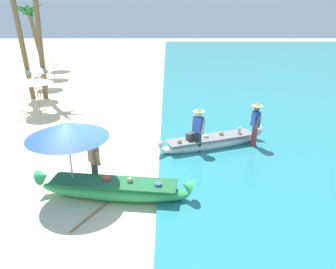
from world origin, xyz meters
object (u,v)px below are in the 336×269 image
at_px(boat_green_foreground, 113,189).
at_px(person_tourist_customer, 93,160).
at_px(person_vendor_assistant, 255,122).
at_px(palm_tree_tall_inland, 28,15).
at_px(person_vendor_hatted, 197,128).
at_px(patio_umbrella_large, 66,130).
at_px(paddle, 98,209).
at_px(boat_white_midground, 209,142).

height_order(boat_green_foreground, person_tourist_customer, person_tourist_customer).
bearing_deg(boat_green_foreground, person_vendor_assistant, 36.53).
height_order(person_tourist_customer, palm_tree_tall_inland, palm_tree_tall_inland).
bearing_deg(person_tourist_customer, boat_green_foreground, -45.50).
relative_size(person_vendor_hatted, patio_umbrella_large, 0.77).
xyz_separation_m(person_tourist_customer, person_vendor_assistant, (5.49, 2.90, 0.15)).
bearing_deg(person_vendor_hatted, palm_tree_tall_inland, 127.31).
bearing_deg(patio_umbrella_large, person_vendor_assistant, 28.73).
bearing_deg(palm_tree_tall_inland, boat_green_foreground, -64.44).
bearing_deg(palm_tree_tall_inland, paddle, -66.03).
relative_size(boat_white_midground, palm_tree_tall_inland, 0.83).
bearing_deg(boat_white_midground, person_vendor_assistant, 3.12).
distance_m(patio_umbrella_large, palm_tree_tall_inland, 18.89).
height_order(boat_white_midground, palm_tree_tall_inland, palm_tree_tall_inland).
bearing_deg(person_tourist_customer, paddle, -75.42).
xyz_separation_m(person_vendor_hatted, person_tourist_customer, (-3.30, -2.41, -0.13)).
height_order(boat_green_foreground, paddle, boat_green_foreground).
bearing_deg(palm_tree_tall_inland, person_vendor_assistant, -46.62).
distance_m(boat_green_foreground, patio_umbrella_large, 2.13).
relative_size(patio_umbrella_large, palm_tree_tall_inland, 0.45).
distance_m(patio_umbrella_large, paddle, 2.33).
height_order(person_vendor_assistant, paddle, person_vendor_assistant).
relative_size(person_vendor_hatted, palm_tree_tall_inland, 0.34).
bearing_deg(paddle, person_vendor_hatted, 50.85).
xyz_separation_m(person_tourist_customer, palm_tree_tall_inland, (-7.75, 16.92, 3.27)).
distance_m(person_vendor_assistant, patio_umbrella_large, 6.98).
bearing_deg(person_vendor_assistant, paddle, -141.22).
xyz_separation_m(boat_green_foreground, patio_umbrella_large, (-1.23, 0.25, 1.72)).
bearing_deg(palm_tree_tall_inland, person_vendor_hatted, -52.69).
distance_m(boat_white_midground, patio_umbrella_large, 5.72).
relative_size(palm_tree_tall_inland, paddle, 3.03).
xyz_separation_m(person_vendor_hatted, patio_umbrella_large, (-3.87, -2.83, 0.99)).
bearing_deg(boat_green_foreground, paddle, -120.44).
distance_m(person_vendor_hatted, person_vendor_assistant, 2.24).
distance_m(boat_green_foreground, palm_tree_tall_inland, 19.88).
bearing_deg(paddle, palm_tree_tall_inland, 113.97).
relative_size(person_vendor_assistant, patio_umbrella_large, 0.79).
bearing_deg(person_vendor_hatted, boat_green_foreground, -130.57).
distance_m(boat_green_foreground, person_vendor_assistant, 6.06).
xyz_separation_m(person_vendor_hatted, palm_tree_tall_inland, (-11.06, 14.51, 3.15)).
xyz_separation_m(person_vendor_assistant, palm_tree_tall_inland, (-13.24, 14.02, 3.12)).
relative_size(person_vendor_hatted, person_vendor_assistant, 0.98).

